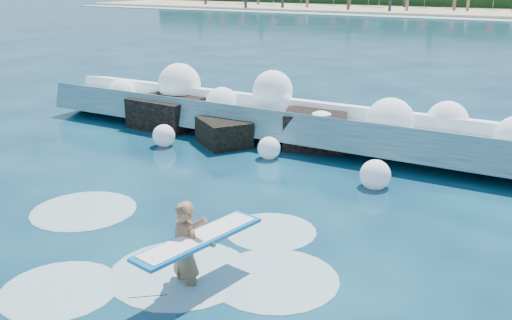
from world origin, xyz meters
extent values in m
plane|color=#07203D|center=(0.00, 0.00, 0.00)|extent=(200.00, 200.00, 0.00)
cube|color=#326C7F|center=(-0.42, 7.60, 0.47)|extent=(18.99, 2.89, 1.59)
cube|color=white|center=(-0.42, 8.40, 0.95)|extent=(18.99, 1.34, 0.74)
cube|color=black|center=(-5.07, 6.90, 0.44)|extent=(2.40, 1.84, 1.26)
cube|color=black|center=(-2.07, 6.10, 0.34)|extent=(2.21, 2.10, 0.97)
cube|color=black|center=(0.63, 7.30, 0.47)|extent=(2.36, 2.13, 1.36)
imported|color=#976946|center=(2.16, -1.64, 0.62)|extent=(0.78, 0.62, 1.89)
cube|color=#0B70C2|center=(2.44, -1.59, 0.95)|extent=(1.08, 2.65, 0.06)
cube|color=white|center=(2.44, -1.59, 0.96)|extent=(0.94, 2.41, 0.06)
cylinder|color=black|center=(2.34, -2.84, 0.45)|extent=(0.01, 0.91, 0.43)
sphere|color=white|center=(-7.54, 7.34, 0.95)|extent=(1.07, 1.07, 1.07)
sphere|color=white|center=(-5.31, 8.07, 1.35)|extent=(1.58, 1.58, 1.58)
sphere|color=white|center=(-3.13, 7.63, 0.94)|extent=(1.16, 1.16, 1.16)
sphere|color=white|center=(-1.40, 8.17, 1.49)|extent=(1.38, 1.38, 1.38)
sphere|color=white|center=(0.88, 7.14, 0.66)|extent=(1.16, 1.16, 1.16)
sphere|color=white|center=(2.89, 7.68, 1.01)|extent=(1.49, 1.49, 1.49)
sphere|color=white|center=(4.42, 8.37, 1.07)|extent=(1.25, 1.25, 1.25)
sphere|color=white|center=(-3.63, 4.97, 0.34)|extent=(0.72, 0.72, 0.72)
sphere|color=white|center=(-0.08, 5.52, 0.32)|extent=(0.69, 0.69, 0.69)
sphere|color=white|center=(3.46, 4.79, 0.32)|extent=(0.81, 0.81, 0.81)
ellipsoid|color=silver|center=(1.82, -1.36, 0.00)|extent=(2.70, 2.70, 0.14)
ellipsoid|color=silver|center=(0.34, -2.90, 0.00)|extent=(2.12, 2.12, 0.11)
ellipsoid|color=silver|center=(3.44, -0.69, 0.00)|extent=(2.40, 2.40, 0.12)
ellipsoid|color=silver|center=(-1.94, -0.14, 0.00)|extent=(2.47, 2.47, 0.12)
ellipsoid|color=silver|center=(2.41, 1.05, 0.00)|extent=(1.99, 1.99, 0.10)
cube|color=#3F332D|center=(-16.88, 71.08, 1.16)|extent=(0.35, 0.22, 1.52)
cube|color=brown|center=(-7.73, 77.09, 1.10)|extent=(0.35, 0.22, 1.40)
cube|color=#262633|center=(-39.75, 73.54, 1.12)|extent=(0.35, 0.22, 1.44)
cube|color=brown|center=(-10.66, 74.77, 1.11)|extent=(0.35, 0.22, 1.41)
cube|color=brown|center=(-4.45, 78.99, 1.08)|extent=(0.35, 0.22, 1.37)
cube|color=#3F332D|center=(-22.99, 80.60, 1.13)|extent=(0.35, 0.22, 1.45)
cube|color=#8C664C|center=(-17.03, 71.23, 1.11)|extent=(0.35, 0.22, 1.43)
cube|color=brown|center=(-14.52, 78.90, 1.18)|extent=(0.35, 0.22, 1.57)
cube|color=#3F332D|center=(-16.94, 74.75, 1.13)|extent=(0.35, 0.22, 1.45)
cube|color=#8C664C|center=(-16.78, 73.94, 1.21)|extent=(0.35, 0.22, 1.61)
cube|color=#262633|center=(-13.06, 79.17, 1.13)|extent=(0.35, 0.22, 1.46)
cube|color=#8C664C|center=(-18.72, 69.15, 0.87)|extent=(0.35, 0.22, 1.57)
camera|label=1|loc=(7.73, -8.80, 5.27)|focal=40.00mm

